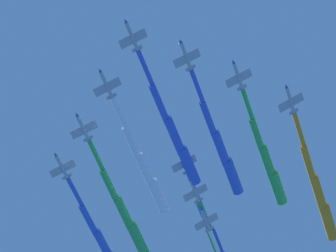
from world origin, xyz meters
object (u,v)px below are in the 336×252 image
(jet_port_mid, at_px, (267,161))
(jet_port_outer, at_px, (319,194))
(jet_trail_port, at_px, (217,245))
(jet_starboard_outer, at_px, (104,245))
(jet_lead, at_px, (175,136))
(jet_starboard_mid, at_px, (124,213))
(jet_starboard_inner, at_px, (145,170))
(jet_port_inner, at_px, (221,148))

(jet_port_mid, relative_size, jet_port_outer, 0.90)
(jet_trail_port, bearing_deg, jet_starboard_outer, -100.91)
(jet_lead, relative_size, jet_trail_port, 0.97)
(jet_starboard_mid, relative_size, jet_port_outer, 0.97)
(jet_port_mid, distance_m, jet_starboard_mid, 49.50)
(jet_lead, distance_m, jet_trail_port, 45.07)
(jet_port_outer, xyz_separation_m, jet_trail_port, (-28.19, -26.65, 2.90))
(jet_lead, distance_m, jet_starboard_outer, 49.30)
(jet_starboard_inner, bearing_deg, jet_port_outer, 87.89)
(jet_lead, bearing_deg, jet_starboard_outer, -161.15)
(jet_lead, xyz_separation_m, jet_starboard_inner, (-13.21, -6.94, -0.86))
(jet_port_inner, xyz_separation_m, jet_starboard_outer, (-44.37, -30.98, -0.14))
(jet_starboard_outer, bearing_deg, jet_lead, 18.85)
(jet_port_mid, bearing_deg, jet_lead, -81.87)
(jet_port_inner, bearing_deg, jet_trail_port, 169.43)
(jet_port_mid, relative_size, jet_starboard_mid, 0.93)
(jet_starboard_inner, bearing_deg, jet_starboard_outer, -164.97)
(jet_port_inner, height_order, jet_starboard_inner, jet_port_inner)
(jet_starboard_inner, xyz_separation_m, jet_starboard_mid, (-18.14, -4.07, 0.45))
(jet_port_mid, relative_size, jet_trail_port, 0.90)
(jet_starboard_mid, distance_m, jet_trail_port, 33.95)
(jet_lead, distance_m, jet_starboard_mid, 33.23)
(jet_port_mid, height_order, jet_starboard_outer, jet_port_mid)
(jet_port_inner, bearing_deg, jet_starboard_outer, -145.08)
(jet_starboard_outer, bearing_deg, jet_trail_port, 79.09)
(jet_trail_port, bearing_deg, jet_port_outer, 43.39)
(jet_port_inner, bearing_deg, jet_port_outer, 104.81)
(jet_lead, bearing_deg, jet_port_inner, 98.62)
(jet_lead, bearing_deg, jet_starboard_mid, -160.64)
(jet_trail_port, bearing_deg, jet_port_inner, -10.57)
(jet_lead, xyz_separation_m, jet_port_inner, (-2.28, 15.05, 0.77))
(jet_lead, relative_size, jet_starboard_mid, 1.00)
(jet_trail_port, bearing_deg, jet_starboard_inner, -47.88)
(jet_lead, height_order, jet_starboard_mid, jet_lead)
(jet_starboard_mid, distance_m, jet_starboard_outer, 16.11)
(jet_port_inner, height_order, jet_starboard_mid, jet_port_inner)
(jet_starboard_inner, xyz_separation_m, jet_port_mid, (8.85, 37.41, 1.65))
(jet_starboard_outer, height_order, jet_trail_port, jet_starboard_outer)
(jet_starboard_inner, height_order, jet_trail_port, jet_trail_port)
(jet_lead, relative_size, jet_port_mid, 1.08)
(jet_port_mid, bearing_deg, jet_trail_port, -166.36)
(jet_starboard_inner, xyz_separation_m, jet_port_outer, (2.05, 55.56, -1.73))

